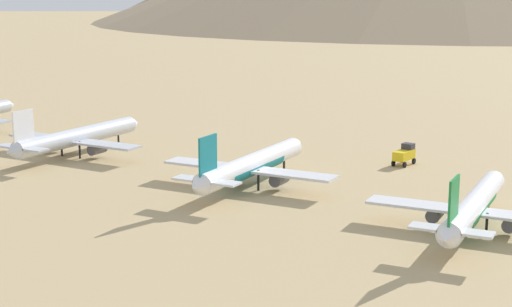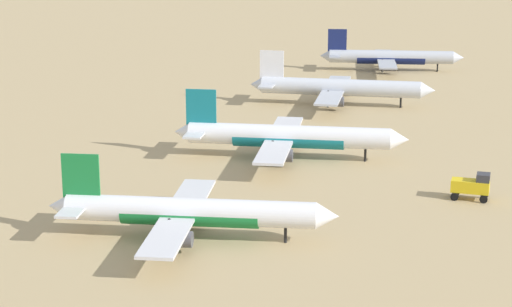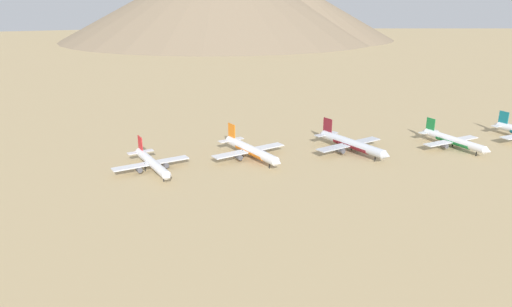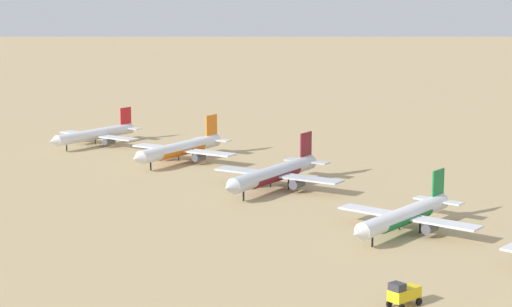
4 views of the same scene
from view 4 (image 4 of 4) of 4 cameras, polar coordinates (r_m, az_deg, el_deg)
ground_plane at (r=176.09m, az=9.80°, el=-4.86°), size 1800.00×1800.00×0.00m
parked_jet_0 at (r=274.46m, az=-10.19°, el=1.21°), size 35.95×29.40×10.39m
parked_jet_1 at (r=243.63m, az=-4.82°, el=0.31°), size 39.50×32.40×11.49m
parked_jet_2 at (r=208.37m, az=1.22°, el=-1.30°), size 40.37×33.12×11.74m
parked_jet_3 at (r=172.88m, az=9.53°, el=-3.95°), size 36.16×29.47×10.43m
service_truck at (r=133.36m, az=9.40°, el=-8.80°), size 5.36×3.02×3.90m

